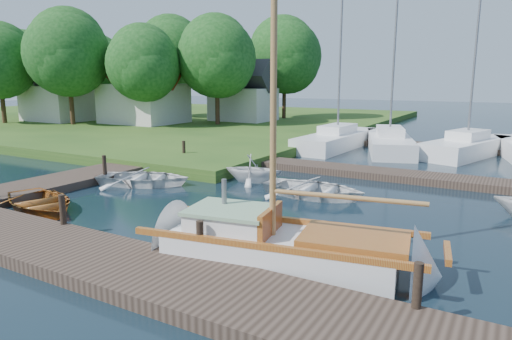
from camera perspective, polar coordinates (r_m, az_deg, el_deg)
The scene contains 28 objects.
ground at distance 14.95m, azimuth -0.00°, elevation -4.51°, with size 160.00×160.00×0.00m, color black.
near_dock at distance 10.44m, azimuth -17.06°, elevation -11.30°, with size 18.00×2.20×0.30m, color #32261E.
left_dock at distance 21.34m, azimuth -16.12°, elevation 0.24°, with size 2.20×18.00×0.30m, color #32261E.
far_dock at distance 20.05m, azimuth 14.40°, elevation -0.36°, with size 14.00×1.60×0.30m, color #32261E.
shore at distance 49.41m, azimuth -15.64°, elevation 6.42°, with size 50.00×40.00×0.50m, color #294C19.
mooring_post_1 at distance 13.08m, azimuth -23.03°, elevation -4.57°, with size 0.16×0.16×0.80m, color black.
mooring_post_2 at distance 9.97m, azimuth -7.01°, elevation -8.55°, with size 0.16×0.16×0.80m, color black.
mooring_post_3 at distance 8.27m, azimuth 19.56°, elevation -13.44°, with size 0.16×0.16×0.80m, color black.
mooring_post_4 at distance 19.19m, azimuth -18.41°, elevation 0.58°, with size 0.16×0.16×0.80m, color black.
mooring_post_5 at distance 22.76m, azimuth -9.01°, elevation 2.62°, with size 0.16×0.16×0.80m, color black.
sailboat at distance 10.25m, azimuth 4.03°, elevation -10.05°, with size 7.38×3.13×9.83m.
dinghy at distance 15.93m, azimuth -25.50°, elevation -3.28°, with size 2.54×3.56×0.74m, color maroon.
tender_a at distance 18.34m, azimuth -13.86°, elevation -0.68°, with size 2.58×3.62×0.75m, color white.
tender_b at distance 18.25m, azimuth -0.37°, elevation 0.37°, with size 2.03×2.35×1.24m, color white.
tender_c at distance 16.16m, azimuth 7.20°, elevation -2.00°, with size 2.63×3.69×0.76m, color white.
marina_boat_0 at distance 27.95m, azimuth 10.14°, elevation 3.88°, with size 2.59×8.41×9.72m.
marina_boat_1 at distance 27.39m, azimuth 16.32°, elevation 3.47°, with size 4.57×8.17×10.37m.
marina_boat_2 at distance 27.06m, azimuth 24.87°, elevation 2.80°, with size 4.24×7.39×10.72m.
house_a at distance 39.38m, azimuth -13.86°, elevation 9.34°, with size 6.30×5.00×6.29m.
house_b at distance 44.06m, azimuth -23.32°, elevation 8.68°, with size 5.77×4.50×5.79m.
house_c at distance 40.49m, azimuth -1.60°, elevation 9.16°, with size 5.25×4.00×5.28m.
tree_1 at distance 39.73m, azimuth -22.43°, elevation 13.36°, with size 6.70×6.70×9.20m.
tree_2 at distance 36.59m, azimuth -13.87°, elevation 12.80°, with size 5.83×5.75×7.82m.
tree_3 at distance 37.19m, azimuth -4.91°, elevation 13.91°, with size 6.41×6.38×8.74m.
tree_4 at distance 45.26m, azimuth -10.51°, elevation 14.00°, with size 7.01×7.01×9.66m.
tree_5 at distance 49.42m, azimuth -19.27°, elevation 12.22°, with size 6.00×5.94×8.10m.
tree_6 at distance 51.78m, azimuth -27.16°, elevation 11.80°, with size 6.24×6.20×8.46m.
tree_7 at distance 43.08m, azimuth 3.63°, elevation 14.08°, with size 6.83×6.83×9.38m.
Camera 1 is at (7.20, -12.46, 4.07)m, focal length 32.00 mm.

